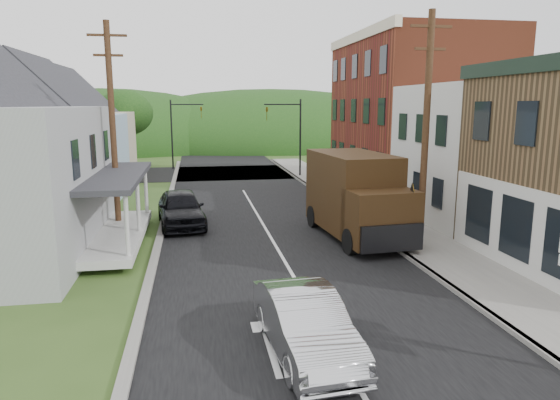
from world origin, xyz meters
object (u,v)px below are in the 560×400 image
warning_sign (412,208)px  silver_sedan (305,324)px  delivery_van (357,196)px  dark_sedan (181,208)px

warning_sign → silver_sedan: bearing=-118.6°
silver_sedan → delivery_van: 10.48m
dark_sedan → delivery_van: bearing=-30.9°
silver_sedan → delivery_van: size_ratio=0.67×
warning_sign → delivery_van: bearing=125.1°
silver_sedan → warning_sign: 8.82m
silver_sedan → delivery_van: bearing=60.4°
silver_sedan → dark_sedan: (-3.04, 12.86, 0.12)m
silver_sedan → warning_sign: size_ratio=1.68×
dark_sedan → warning_sign: size_ratio=1.88×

